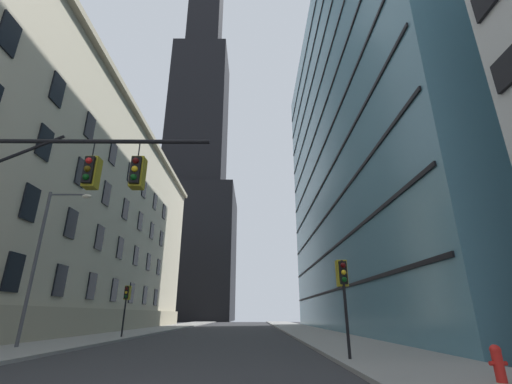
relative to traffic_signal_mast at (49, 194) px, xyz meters
name	(u,v)px	position (x,y,z in m)	size (l,w,h in m)	color
station_building	(38,203)	(-15.32, 22.43, 7.03)	(16.17, 62.81, 24.56)	#B2A88E
dark_skyscraper	(197,150)	(-12.33, 89.35, 47.44)	(25.76, 25.76, 175.97)	black
glass_office_midrise	(389,142)	(23.29, 27.61, 16.81)	(17.82, 49.01, 44.09)	teal
traffic_signal_mast	(49,194)	(0.00, 0.00, 0.00)	(8.23, 0.63, 7.14)	black
traffic_light_near_right	(343,278)	(9.95, 4.05, -2.16)	(0.40, 0.63, 3.66)	black
traffic_light_far_left	(127,296)	(-3.44, 17.35, -2.15)	(0.40, 0.63, 3.67)	black
street_lamppost	(44,250)	(-5.32, 8.91, -0.14)	(2.56, 0.32, 8.36)	#47474C
fire_hydrant	(498,362)	(12.40, -0.67, -4.62)	(0.42, 0.26, 0.85)	red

